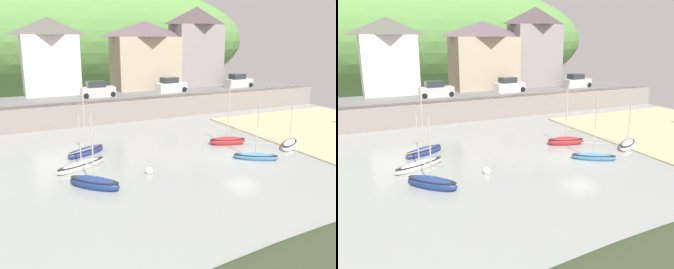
{
  "view_description": "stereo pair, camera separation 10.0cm",
  "coord_description": "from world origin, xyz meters",
  "views": [
    {
      "loc": [
        -17.32,
        -22.08,
        9.27
      ],
      "look_at": [
        -4.92,
        3.89,
        1.52
      ],
      "focal_mm": 38.05,
      "sensor_mm": 36.0,
      "label": 1
    },
    {
      "loc": [
        -17.23,
        -22.12,
        9.27
      ],
      "look_at": [
        -4.92,
        3.89,
        1.52
      ],
      "focal_mm": 38.05,
      "sensor_mm": 36.0,
      "label": 2
    }
  ],
  "objects": [
    {
      "name": "waterfront_building_centre",
      "position": [
        1.74,
        25.2,
        7.1
      ],
      "size": [
        9.28,
        5.43,
        9.25
      ],
      "color": "tan",
      "rests_on": "ground"
    },
    {
      "name": "quay_seawall",
      "position": [
        0.0,
        17.5,
        1.36
      ],
      "size": [
        48.0,
        9.4,
        2.4
      ],
      "color": "gray",
      "rests_on": "ground"
    },
    {
      "name": "fishing_boat_green",
      "position": [
        -11.37,
        6.11,
        0.29
      ],
      "size": [
        3.68,
        2.49,
        5.2
      ],
      "rotation": [
        0.0,
        0.0,
        0.46
      ],
      "color": "navy",
      "rests_on": "ground"
    },
    {
      "name": "hillside_backdrop",
      "position": [
        -2.94,
        55.2,
        8.89
      ],
      "size": [
        80.0,
        44.0,
        25.39
      ],
      "color": "#51843D",
      "rests_on": "ground"
    },
    {
      "name": "waterfront_building_right",
      "position": [
        9.92,
        25.2,
        8.2
      ],
      "size": [
        7.51,
        4.63,
        11.39
      ],
      "color": "gray",
      "rests_on": "ground"
    },
    {
      "name": "parked_car_near_slipway",
      "position": [
        -6.44,
        20.7,
        3.2
      ],
      "size": [
        4.13,
        1.82,
        1.95
      ],
      "rotation": [
        0.0,
        0.0,
        -0.02
      ],
      "color": "#BFB3B5",
      "rests_on": "ground"
    },
    {
      "name": "sailboat_nearest_shore",
      "position": [
        -12.44,
        -0.89,
        0.32
      ],
      "size": [
        3.28,
        3.38,
        5.07
      ],
      "rotation": [
        0.0,
        0.0,
        -0.81
      ],
      "color": "navy",
      "rests_on": "ground"
    },
    {
      "name": "parked_car_end_of_row",
      "position": [
        14.52,
        20.7,
        3.2
      ],
      "size": [
        4.19,
        1.92,
        1.95
      ],
      "rotation": [
        0.0,
        0.0,
        0.05
      ],
      "color": "#B6BDB7",
      "rests_on": "ground"
    },
    {
      "name": "parked_car_by_wall",
      "position": [
        3.49,
        20.7,
        3.2
      ],
      "size": [
        4.25,
        2.11,
        1.95
      ],
      "rotation": [
        0.0,
        0.0,
        0.1
      ],
      "color": "silver",
      "rests_on": "ground"
    },
    {
      "name": "sailboat_tall_mast",
      "position": [
        0.9,
        3.55,
        0.32
      ],
      "size": [
        3.49,
        2.01,
        5.63
      ],
      "rotation": [
        0.0,
        0.0,
        -0.32
      ],
      "color": "maroon",
      "rests_on": "ground"
    },
    {
      "name": "mooring_buoy",
      "position": [
        -8.3,
        -0.06,
        0.17
      ],
      "size": [
        0.56,
        0.56,
        0.56
      ],
      "color": "silver",
      "rests_on": "ground"
    },
    {
      "name": "sailboat_far_left",
      "position": [
        -12.42,
        3.01,
        0.25
      ],
      "size": [
        4.2,
        2.56,
        4.22
      ],
      "rotation": [
        0.0,
        0.0,
        0.42
      ],
      "color": "silver",
      "rests_on": "ground"
    },
    {
      "name": "rowboat_small_beached",
      "position": [
        0.53,
        -0.89,
        0.25
      ],
      "size": [
        3.42,
        2.74,
        5.06
      ],
      "rotation": [
        0.0,
        0.0,
        -0.6
      ],
      "color": "teal",
      "rests_on": "ground"
    },
    {
      "name": "waterfront_building_left",
      "position": [
        -11.08,
        25.2,
        7.23
      ],
      "size": [
        6.99,
        4.51,
        9.47
      ],
      "color": "silver",
      "rests_on": "ground"
    },
    {
      "name": "dinghy_open_wooden",
      "position": [
        5.29,
        0.42,
        0.26
      ],
      "size": [
        3.38,
        2.73,
        4.33
      ],
      "rotation": [
        0.0,
        0.0,
        0.58
      ],
      "color": "white",
      "rests_on": "ground"
    }
  ]
}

